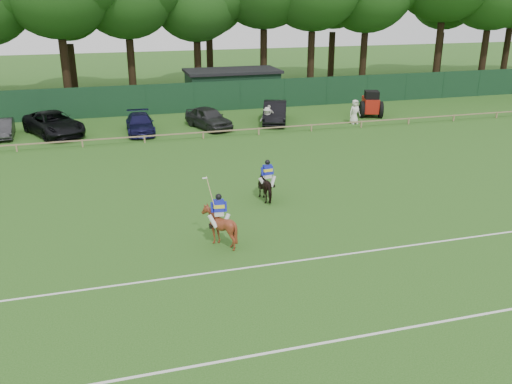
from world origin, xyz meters
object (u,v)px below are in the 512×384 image
object	(u,v)px
horse_chestnut	(219,226)
estate_black	(275,112)
spectator_mid	(269,116)
spectator_left	(267,118)
sedan_navy	(140,124)
tractor	(371,104)
hatch_grey	(208,118)
utility_shed	(232,86)
sedan_grey	(3,128)
horse_dark	(267,186)
spectator_right	(355,112)
suv_black	(54,124)

from	to	relation	value
horse_chestnut	estate_black	bearing A→B (deg)	-108.01
spectator_mid	spectator_left	bearing A→B (deg)	-127.83
sedan_navy	tractor	bearing A→B (deg)	2.36
hatch_grey	utility_shed	xyz separation A→B (m)	(4.02, 9.04, 0.75)
sedan_grey	spectator_left	xyz separation A→B (m)	(18.46, -2.57, 0.17)
horse_dark	spectator_mid	distance (m)	15.07
hatch_grey	utility_shed	distance (m)	9.92
horse_chestnut	hatch_grey	world-z (taller)	horse_chestnut
sedan_navy	horse_dark	bearing A→B (deg)	-71.78
hatch_grey	spectator_mid	xyz separation A→B (m)	(4.34, -1.10, 0.07)
horse_chestnut	sedan_grey	size ratio (longest dim) A/B	0.42
spectator_right	suv_black	bearing A→B (deg)	164.97
estate_black	tractor	bearing A→B (deg)	19.42
horse_chestnut	spectator_right	size ratio (longest dim) A/B	0.85
suv_black	spectator_right	distance (m)	22.13
horse_chestnut	hatch_grey	distance (m)	20.05
estate_black	spectator_left	distance (m)	2.04
sedan_grey	suv_black	distance (m)	3.41
suv_black	utility_shed	world-z (taller)	utility_shed
horse_dark	spectator_mid	size ratio (longest dim) A/B	0.98
sedan_navy	spectator_left	world-z (taller)	spectator_left
spectator_mid	horse_chestnut	bearing A→B (deg)	-108.14
suv_black	hatch_grey	world-z (taller)	suv_black
sedan_grey	tractor	size ratio (longest dim) A/B	1.30
horse_chestnut	spectator_left	distance (m)	19.98
utility_shed	spectator_left	bearing A→B (deg)	-89.22
sedan_grey	utility_shed	xyz separation A→B (m)	(18.32, 7.77, 0.91)
sedan_navy	tractor	distance (m)	18.50
horse_dark	sedan_navy	bearing A→B (deg)	-79.03
sedan_navy	spectator_right	bearing A→B (deg)	-4.79
horse_chestnut	spectator_mid	world-z (taller)	spectator_mid
sedan_grey	sedan_navy	bearing A→B (deg)	-12.02
suv_black	spectator_right	size ratio (longest dim) A/B	3.17
horse_chestnut	estate_black	world-z (taller)	estate_black
tractor	spectator_left	bearing A→B (deg)	-151.31
spectator_right	horse_chestnut	bearing A→B (deg)	-137.07
spectator_right	utility_shed	bearing A→B (deg)	115.16
horse_chestnut	estate_black	size ratio (longest dim) A/B	0.32
spectator_mid	hatch_grey	bearing A→B (deg)	170.40
spectator_right	spectator_left	bearing A→B (deg)	168.71
horse_chestnut	suv_black	size ratio (longest dim) A/B	0.27
horse_dark	estate_black	distance (m)	16.79
spectator_mid	tractor	bearing A→B (deg)	14.07
tractor	suv_black	bearing A→B (deg)	-162.97
sedan_navy	spectator_right	xyz separation A→B (m)	(16.08, -1.59, 0.26)
horse_chestnut	horse_dark	bearing A→B (deg)	-122.16
horse_dark	sedan_grey	world-z (taller)	horse_dark
utility_shed	sedan_navy	bearing A→B (deg)	-134.73
spectator_mid	utility_shed	world-z (taller)	utility_shed
spectator_mid	spectator_right	distance (m)	6.76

